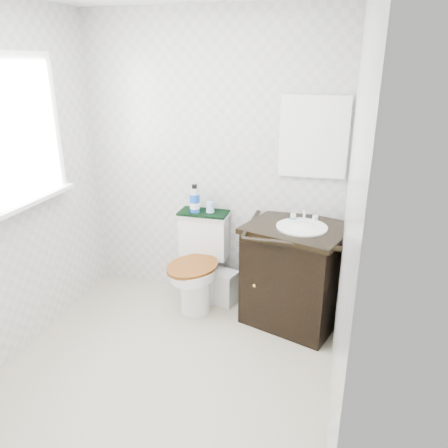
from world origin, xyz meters
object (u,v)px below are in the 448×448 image
at_px(toilet, 200,266).
at_px(mouthwash_bottle, 195,199).
at_px(cup, 210,207).
at_px(trash_bin, 224,287).
at_px(vanity, 295,272).

distance_m(toilet, mouthwash_bottle, 0.58).
xyz_separation_m(mouthwash_bottle, cup, (0.13, 0.03, -0.06)).
relative_size(trash_bin, mouthwash_bottle, 1.29).
bearing_deg(vanity, trash_bin, 171.49).
xyz_separation_m(toilet, trash_bin, (0.21, 0.03, -0.19)).
distance_m(vanity, mouthwash_bottle, 1.02).
height_order(vanity, trash_bin, vanity).
relative_size(trash_bin, cup, 3.43).
xyz_separation_m(trash_bin, cup, (-0.15, 0.10, 0.69)).
bearing_deg(toilet, trash_bin, 6.96).
distance_m(toilet, trash_bin, 0.28).
bearing_deg(trash_bin, mouthwash_bottle, 165.11).
xyz_separation_m(toilet, mouthwash_bottle, (-0.07, 0.10, 0.56)).
xyz_separation_m(vanity, trash_bin, (-0.61, 0.09, -0.28)).
height_order(toilet, cup, cup).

